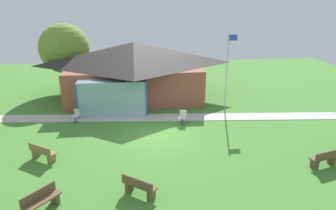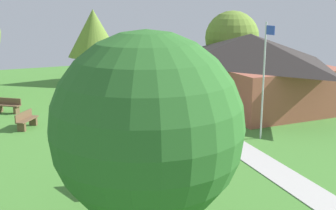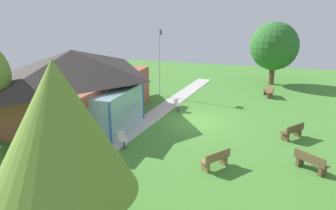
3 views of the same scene
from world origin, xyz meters
name	(u,v)px [view 2 (image 2 of 3)]	position (x,y,z in m)	size (l,w,h in m)	color
ground_plane	(140,121)	(0.00, 0.00, 0.00)	(44.00, 44.00, 0.00)	#478433
pavilion	(247,68)	(-1.29, 7.62, 2.25)	(11.03, 8.33, 4.34)	#A35642
footpath	(188,115)	(0.00, 2.88, 0.01)	(25.04, 1.30, 0.03)	#BCB7B2
flagpole	(264,76)	(5.16, 4.10, 2.98)	(0.64, 0.08, 5.39)	silver
bench_mid_left	(74,96)	(-5.82, -2.28, 0.40)	(1.48, 1.23, 0.84)	olive
bench_front_left	(8,106)	(-4.82, -6.28, 0.40)	(1.29, 1.44, 0.84)	brown
bench_lawn_far_right	(101,179)	(7.63, -4.29, 0.40)	(1.56, 0.85, 0.84)	brown
bench_front_center	(26,120)	(-1.15, -5.71, 0.40)	(1.46, 1.26, 0.84)	brown
patio_chair_lawn_spare	(181,118)	(1.72, 1.61, 0.42)	(0.57, 0.57, 0.86)	beige
patio_chair_west	(150,92)	(-5.02, 2.60, 0.42)	(0.60, 0.60, 0.86)	beige
tree_west_hedge	(94,33)	(-12.33, 0.85, 3.85)	(4.05, 4.05, 5.70)	brown
tree_behind_pavilion_left	(232,38)	(-6.89, 10.06, 3.57)	(4.06, 4.06, 5.61)	brown
tree_far_east	(147,128)	(12.34, -4.44, 3.52)	(4.34, 4.34, 5.70)	brown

